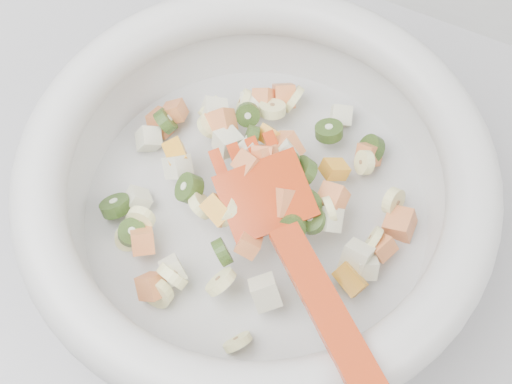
% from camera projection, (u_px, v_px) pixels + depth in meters
% --- Properties ---
extents(counter, '(2.00, 0.60, 0.90)m').
position_uv_depth(counter, '(284.00, 343.00, 0.98)').
color(counter, '#94949A').
rests_on(counter, ground).
extents(mixing_bowl, '(0.41, 0.39, 0.14)m').
position_uv_depth(mixing_bowl, '(256.00, 186.00, 0.53)').
color(mixing_bowl, silver).
rests_on(mixing_bowl, counter).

